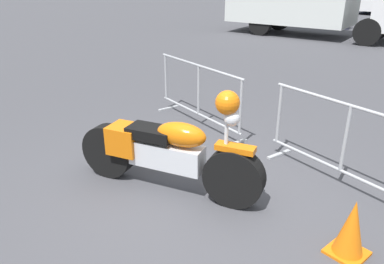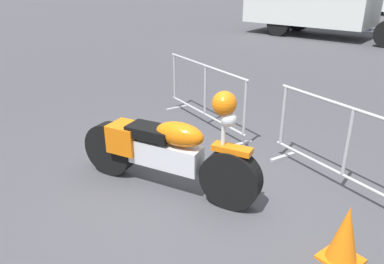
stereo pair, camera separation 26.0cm
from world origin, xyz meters
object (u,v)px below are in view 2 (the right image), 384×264
at_px(pedestrian, 372,10).
at_px(crowd_barrier_far, 347,149).
at_px(traffic_cone, 345,235).
at_px(motorcycle, 165,150).
at_px(parked_car_blue, 362,0).
at_px(crowd_barrier_near, 205,95).

bearing_deg(pedestrian, crowd_barrier_far, -95.02).
bearing_deg(pedestrian, traffic_cone, -94.62).
distance_m(motorcycle, parked_car_blue, 25.53).
bearing_deg(crowd_barrier_near, crowd_barrier_far, 0.00).
xyz_separation_m(pedestrian, traffic_cone, (7.66, -14.13, -0.63)).
relative_size(crowd_barrier_near, parked_car_blue, 0.51).
bearing_deg(parked_car_blue, motorcycle, -156.61).
xyz_separation_m(motorcycle, parked_car_blue, (-10.88, 23.09, 0.22)).
bearing_deg(pedestrian, motorcycle, -102.21).
bearing_deg(motorcycle, pedestrian, 85.68).
height_order(motorcycle, crowd_barrier_near, motorcycle).
height_order(parked_car_blue, traffic_cone, parked_car_blue).
bearing_deg(traffic_cone, crowd_barrier_far, 123.00).
height_order(crowd_barrier_far, traffic_cone, crowd_barrier_far).
distance_m(crowd_barrier_far, parked_car_blue, 24.64).
distance_m(crowd_barrier_near, traffic_cone, 3.57).
height_order(pedestrian, traffic_cone, pedestrian).
distance_m(motorcycle, traffic_cone, 2.15).
relative_size(crowd_barrier_far, parked_car_blue, 0.51).
xyz_separation_m(crowd_barrier_far, parked_car_blue, (-12.21, 21.40, 0.18)).
bearing_deg(parked_car_blue, crowd_barrier_near, -157.79).
relative_size(crowd_barrier_near, pedestrian, 1.31).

